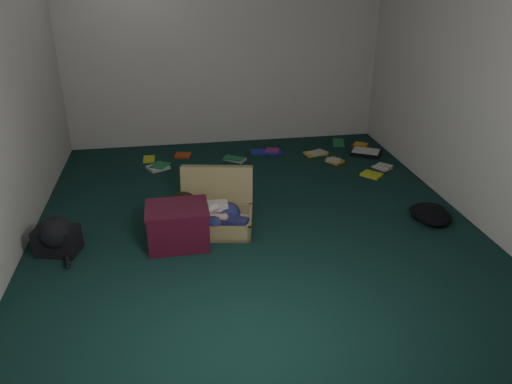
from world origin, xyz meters
name	(u,v)px	position (x,y,z in m)	size (l,w,h in m)	color
floor	(253,219)	(0.00, 0.00, 0.00)	(4.50, 4.50, 0.00)	#0F2C28
wall_back	(224,42)	(0.00, 2.25, 1.30)	(4.50, 4.50, 0.00)	silver
wall_front	(337,195)	(0.00, -2.25, 1.30)	(4.50, 4.50, 0.00)	silver
wall_right	(473,73)	(2.00, 0.00, 1.30)	(4.50, 4.50, 0.00)	silver
suitcase	(216,208)	(-0.35, -0.01, 0.15)	(0.78, 0.77, 0.50)	#9B8A55
person	(209,212)	(-0.43, -0.17, 0.19)	(0.70, 0.45, 0.31)	beige
maroon_bin	(178,226)	(-0.71, -0.35, 0.18)	(0.53, 0.42, 0.36)	#490E20
backpack	(57,239)	(-1.70, -0.31, 0.13)	(0.42, 0.33, 0.25)	black
clothing_pile	(433,209)	(1.70, -0.22, 0.07)	(0.47, 0.39, 0.15)	black
paper_tray	(366,152)	(1.68, 1.47, 0.03)	(0.45, 0.42, 0.05)	black
book_scatter	(287,157)	(0.67, 1.51, 0.01)	(2.94, 1.32, 0.02)	yellow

